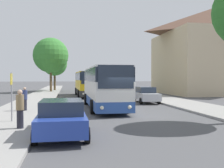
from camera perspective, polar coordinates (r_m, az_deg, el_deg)
name	(u,v)px	position (r m, az deg, el deg)	size (l,w,h in m)	color
ground_plane	(125,116)	(17.01, 2.95, -7.02)	(300.00, 300.00, 0.00)	#4C4C4F
sidewalk_left	(11,118)	(16.91, -21.05, -6.91)	(4.00, 120.00, 0.15)	gray
building_right_background	(218,50)	(44.59, 22.09, 6.87)	(17.14, 14.25, 13.62)	#C6B28E
bus_front	(104,87)	(21.20, -1.75, -0.58)	(2.77, 10.65, 3.29)	#2D519E
bus_middle	(87,83)	(35.16, -5.54, 0.17)	(2.90, 10.97, 3.23)	#2D2D2D
parked_car_left_curb	(62,118)	(11.33, -10.86, -7.20)	(2.14, 4.36, 1.56)	#233D9E
parked_car_right_near	(146,95)	(26.10, 7.37, -2.30)	(2.05, 4.69, 1.57)	#B7B7BC
parked_car_right_far	(116,88)	(41.89, 0.96, -0.94)	(2.14, 4.12, 1.45)	#236B38
bus_stop_sign	(12,91)	(15.08, -21.02, -1.45)	(0.08, 0.45, 2.61)	gray
pedestrian_waiting_near	(20,109)	(12.86, -19.39, -5.10)	(0.36, 0.36, 1.79)	#23232D
pedestrian_waiting_far	(25,99)	(19.66, -18.47, -3.08)	(0.36, 0.36, 1.65)	#23232D
tree_left_near	(51,55)	(45.37, -13.20, 6.09)	(5.89, 5.89, 9.02)	brown
tree_left_far	(55,63)	(50.04, -12.39, 4.39)	(4.63, 4.63, 7.29)	brown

